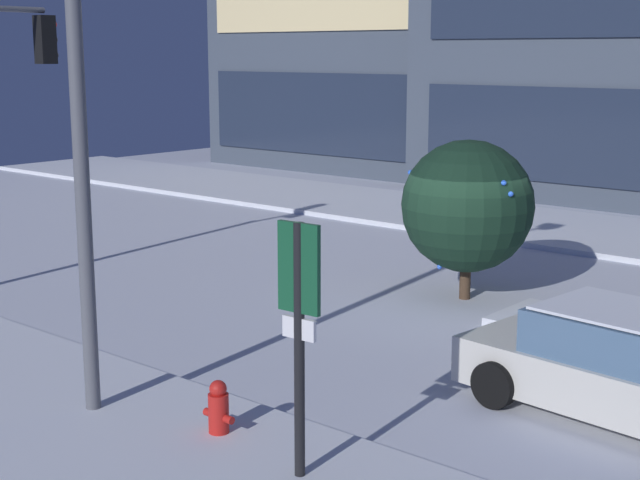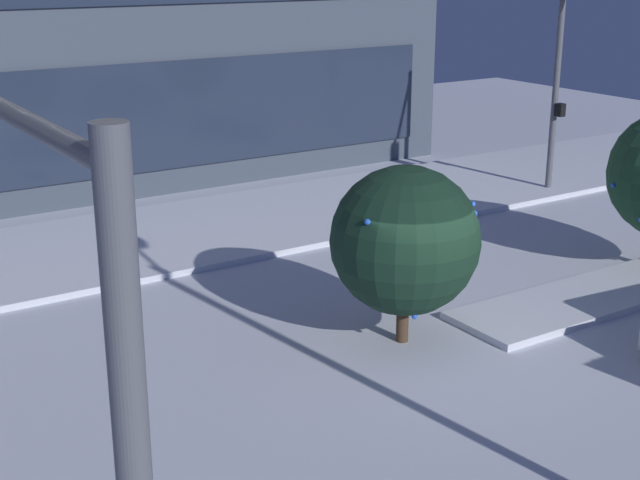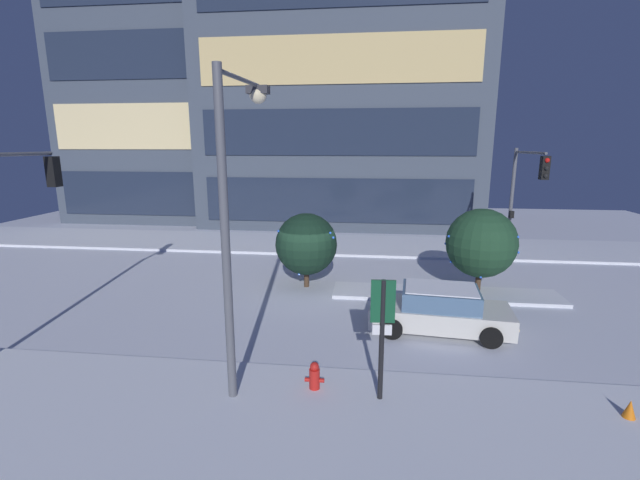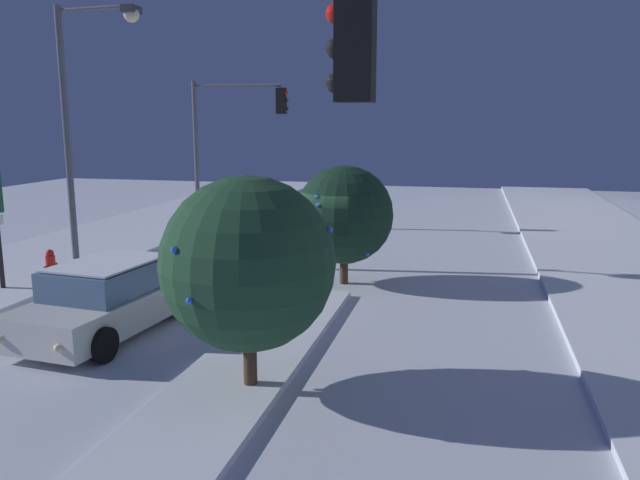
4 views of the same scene
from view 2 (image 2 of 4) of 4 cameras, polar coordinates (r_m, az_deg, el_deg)
name	(u,v)px [view 2 (image 2 of 4)]	position (r m, az deg, el deg)	size (l,w,h in m)	color
ground	(442,357)	(15.59, 7.73, -7.36)	(52.00, 52.00, 0.00)	silver
curb_strip_far	(213,228)	(22.40, -6.78, 0.75)	(52.00, 5.20, 0.14)	silver
median_strip	(636,284)	(19.65, 19.41, -2.63)	(9.00, 1.80, 0.14)	silver
traffic_light_corner_far_right	(607,57)	(24.99, 17.72, 10.99)	(0.32, 4.28, 5.80)	#565960
traffic_light_corner_near_left	(39,363)	(6.01, -17.39, -7.45)	(0.32, 4.06, 5.88)	#565960
decorated_tree_left_of_median	(405,241)	(15.46, 5.40, -0.03)	(2.60, 2.60, 3.18)	#473323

